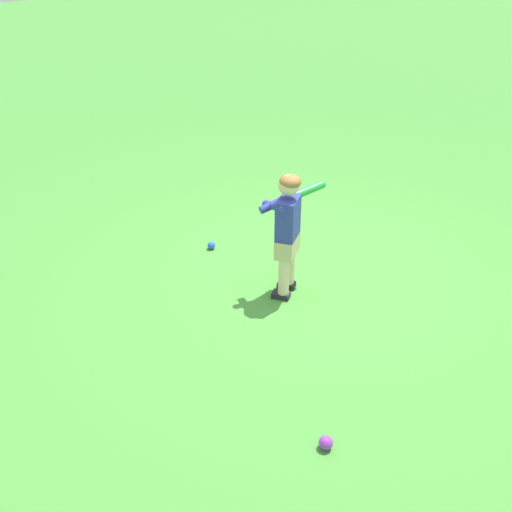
% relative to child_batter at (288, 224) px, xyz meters
% --- Properties ---
extents(ground_plane, '(40.00, 40.00, 0.00)m').
position_rel_child_batter_xyz_m(ground_plane, '(-0.00, -0.33, -0.65)').
color(ground_plane, '#479338').
extents(child_batter, '(0.36, 0.64, 1.08)m').
position_rel_child_batter_xyz_m(child_batter, '(0.00, 0.00, 0.00)').
color(child_batter, '#232328').
rests_on(child_batter, ground).
extents(play_ball_center_lawn, '(0.09, 0.09, 0.09)m').
position_rel_child_batter_xyz_m(play_ball_center_lawn, '(-1.58, 0.77, -0.61)').
color(play_ball_center_lawn, purple).
rests_on(play_ball_center_lawn, ground).
extents(play_ball_far_right, '(0.08, 0.08, 0.08)m').
position_rel_child_batter_xyz_m(play_ball_far_right, '(1.00, 0.19, -0.61)').
color(play_ball_far_right, blue).
rests_on(play_ball_far_right, ground).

